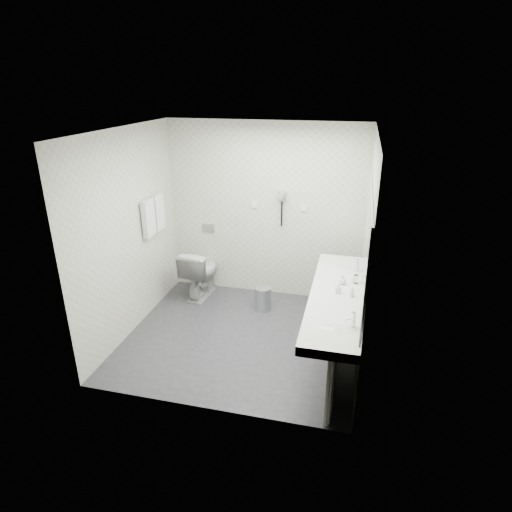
# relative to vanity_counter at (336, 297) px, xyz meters

# --- Properties ---
(floor) EXTENTS (2.80, 2.80, 0.00)m
(floor) POSITION_rel_vanity_counter_xyz_m (-1.12, 0.20, -0.80)
(floor) COLOR #2C2C32
(floor) RESTS_ON ground
(ceiling) EXTENTS (2.80, 2.80, 0.00)m
(ceiling) POSITION_rel_vanity_counter_xyz_m (-1.12, 0.20, 1.70)
(ceiling) COLOR silver
(ceiling) RESTS_ON wall_back
(wall_back) EXTENTS (2.80, 0.00, 2.80)m
(wall_back) POSITION_rel_vanity_counter_xyz_m (-1.12, 1.50, 0.45)
(wall_back) COLOR beige
(wall_back) RESTS_ON floor
(wall_front) EXTENTS (2.80, 0.00, 2.80)m
(wall_front) POSITION_rel_vanity_counter_xyz_m (-1.12, -1.10, 0.45)
(wall_front) COLOR beige
(wall_front) RESTS_ON floor
(wall_left) EXTENTS (0.00, 2.60, 2.60)m
(wall_left) POSITION_rel_vanity_counter_xyz_m (-2.52, 0.20, 0.45)
(wall_left) COLOR beige
(wall_left) RESTS_ON floor
(wall_right) EXTENTS (0.00, 2.60, 2.60)m
(wall_right) POSITION_rel_vanity_counter_xyz_m (0.27, 0.20, 0.45)
(wall_right) COLOR beige
(wall_right) RESTS_ON floor
(vanity_counter) EXTENTS (0.55, 2.20, 0.10)m
(vanity_counter) POSITION_rel_vanity_counter_xyz_m (0.00, 0.00, 0.00)
(vanity_counter) COLOR silver
(vanity_counter) RESTS_ON floor
(vanity_panel) EXTENTS (0.03, 2.15, 0.75)m
(vanity_panel) POSITION_rel_vanity_counter_xyz_m (0.02, 0.00, -0.42)
(vanity_panel) COLOR gray
(vanity_panel) RESTS_ON floor
(vanity_post_near) EXTENTS (0.06, 0.06, 0.75)m
(vanity_post_near) POSITION_rel_vanity_counter_xyz_m (0.05, -1.04, -0.42)
(vanity_post_near) COLOR silver
(vanity_post_near) RESTS_ON floor
(vanity_post_far) EXTENTS (0.06, 0.06, 0.75)m
(vanity_post_far) POSITION_rel_vanity_counter_xyz_m (0.05, 1.04, -0.42)
(vanity_post_far) COLOR silver
(vanity_post_far) RESTS_ON floor
(mirror) EXTENTS (0.02, 2.20, 1.05)m
(mirror) POSITION_rel_vanity_counter_xyz_m (0.26, 0.00, 0.65)
(mirror) COLOR #B2BCC6
(mirror) RESTS_ON wall_right
(basin_near) EXTENTS (0.40, 0.31, 0.05)m
(basin_near) POSITION_rel_vanity_counter_xyz_m (0.00, -0.65, 0.04)
(basin_near) COLOR silver
(basin_near) RESTS_ON vanity_counter
(basin_far) EXTENTS (0.40, 0.31, 0.05)m
(basin_far) POSITION_rel_vanity_counter_xyz_m (0.00, 0.65, 0.04)
(basin_far) COLOR silver
(basin_far) RESTS_ON vanity_counter
(faucet_near) EXTENTS (0.04, 0.04, 0.15)m
(faucet_near) POSITION_rel_vanity_counter_xyz_m (0.19, -0.65, 0.12)
(faucet_near) COLOR silver
(faucet_near) RESTS_ON vanity_counter
(faucet_far) EXTENTS (0.04, 0.04, 0.15)m
(faucet_far) POSITION_rel_vanity_counter_xyz_m (0.19, 0.65, 0.12)
(faucet_far) COLOR silver
(faucet_far) RESTS_ON vanity_counter
(soap_bottle_a) EXTENTS (0.06, 0.06, 0.12)m
(soap_bottle_a) POSITION_rel_vanity_counter_xyz_m (0.02, 0.01, 0.11)
(soap_bottle_a) COLOR beige
(soap_bottle_a) RESTS_ON vanity_counter
(soap_bottle_b) EXTENTS (0.12, 0.12, 0.10)m
(soap_bottle_b) POSITION_rel_vanity_counter_xyz_m (0.05, 0.24, 0.10)
(soap_bottle_b) COLOR beige
(soap_bottle_b) RESTS_ON vanity_counter
(soap_bottle_c) EXTENTS (0.05, 0.05, 0.12)m
(soap_bottle_c) POSITION_rel_vanity_counter_xyz_m (0.17, -0.04, 0.11)
(soap_bottle_c) COLOR beige
(soap_bottle_c) RESTS_ON vanity_counter
(glass_left) EXTENTS (0.07, 0.07, 0.10)m
(glass_left) POSITION_rel_vanity_counter_xyz_m (0.20, 0.30, 0.10)
(glass_left) COLOR silver
(glass_left) RESTS_ON vanity_counter
(toilet) EXTENTS (0.47, 0.75, 0.73)m
(toilet) POSITION_rel_vanity_counter_xyz_m (-2.01, 1.16, -0.43)
(toilet) COLOR silver
(toilet) RESTS_ON floor
(flush_plate) EXTENTS (0.18, 0.02, 0.12)m
(flush_plate) POSITION_rel_vanity_counter_xyz_m (-1.98, 1.49, 0.15)
(flush_plate) COLOR #B2B5BA
(flush_plate) RESTS_ON wall_back
(pedal_bin) EXTENTS (0.23, 0.23, 0.32)m
(pedal_bin) POSITION_rel_vanity_counter_xyz_m (-1.02, 0.95, -0.64)
(pedal_bin) COLOR #B2B5BA
(pedal_bin) RESTS_ON floor
(bin_lid) EXTENTS (0.23, 0.23, 0.02)m
(bin_lid) POSITION_rel_vanity_counter_xyz_m (-1.02, 0.95, -0.47)
(bin_lid) COLOR #B2B5BA
(bin_lid) RESTS_ON pedal_bin
(towel_rail) EXTENTS (0.02, 0.62, 0.02)m
(towel_rail) POSITION_rel_vanity_counter_xyz_m (-2.47, 0.75, 0.75)
(towel_rail) COLOR silver
(towel_rail) RESTS_ON wall_left
(towel_near) EXTENTS (0.07, 0.24, 0.48)m
(towel_near) POSITION_rel_vanity_counter_xyz_m (-2.46, 0.61, 0.53)
(towel_near) COLOR silver
(towel_near) RESTS_ON towel_rail
(towel_far) EXTENTS (0.07, 0.24, 0.48)m
(towel_far) POSITION_rel_vanity_counter_xyz_m (-2.46, 0.89, 0.53)
(towel_far) COLOR silver
(towel_far) RESTS_ON towel_rail
(dryer_cradle) EXTENTS (0.10, 0.04, 0.14)m
(dryer_cradle) POSITION_rel_vanity_counter_xyz_m (-0.88, 1.47, 0.70)
(dryer_cradle) COLOR gray
(dryer_cradle) RESTS_ON wall_back
(dryer_barrel) EXTENTS (0.08, 0.14, 0.08)m
(dryer_barrel) POSITION_rel_vanity_counter_xyz_m (-0.88, 1.40, 0.73)
(dryer_barrel) COLOR gray
(dryer_barrel) RESTS_ON dryer_cradle
(dryer_cord) EXTENTS (0.02, 0.02, 0.35)m
(dryer_cord) POSITION_rel_vanity_counter_xyz_m (-0.88, 1.46, 0.45)
(dryer_cord) COLOR black
(dryer_cord) RESTS_ON dryer_cradle
(switch_plate_a) EXTENTS (0.09, 0.02, 0.09)m
(switch_plate_a) POSITION_rel_vanity_counter_xyz_m (-1.27, 1.49, 0.55)
(switch_plate_a) COLOR silver
(switch_plate_a) RESTS_ON wall_back
(switch_plate_b) EXTENTS (0.09, 0.02, 0.09)m
(switch_plate_b) POSITION_rel_vanity_counter_xyz_m (-0.57, 1.49, 0.55)
(switch_plate_b) COLOR silver
(switch_plate_b) RESTS_ON wall_back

